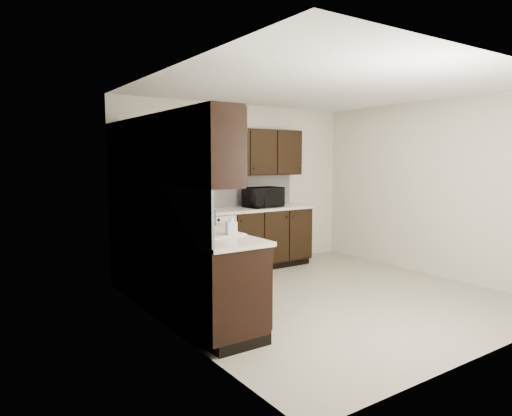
{
  "coord_description": "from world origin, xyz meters",
  "views": [
    {
      "loc": [
        -3.74,
        -3.99,
        1.66
      ],
      "look_at": [
        -0.62,
        0.6,
        1.07
      ],
      "focal_mm": 32.0,
      "sensor_mm": 36.0,
      "label": 1
    }
  ],
  "objects_px": {
    "microwave": "(263,197)",
    "blue_pitcher": "(205,220)",
    "sink": "(202,239)",
    "storage_bin": "(154,211)",
    "toaster_oven": "(149,206)"
  },
  "relations": [
    {
      "from": "microwave",
      "to": "sink",
      "type": "bearing_deg",
      "value": -144.35
    },
    {
      "from": "toaster_oven",
      "to": "blue_pitcher",
      "type": "height_order",
      "value": "blue_pitcher"
    },
    {
      "from": "toaster_oven",
      "to": "microwave",
      "type": "bearing_deg",
      "value": 16.29
    },
    {
      "from": "blue_pitcher",
      "to": "storage_bin",
      "type": "bearing_deg",
      "value": 67.13
    },
    {
      "from": "microwave",
      "to": "toaster_oven",
      "type": "height_order",
      "value": "microwave"
    },
    {
      "from": "blue_pitcher",
      "to": "toaster_oven",
      "type": "bearing_deg",
      "value": 65.53
    },
    {
      "from": "sink",
      "to": "toaster_oven",
      "type": "height_order",
      "value": "sink"
    },
    {
      "from": "microwave",
      "to": "storage_bin",
      "type": "xyz_separation_m",
      "value": [
        -1.86,
        -0.29,
        -0.06
      ]
    },
    {
      "from": "sink",
      "to": "blue_pitcher",
      "type": "bearing_deg",
      "value": -12.17
    },
    {
      "from": "microwave",
      "to": "blue_pitcher",
      "type": "height_order",
      "value": "microwave"
    },
    {
      "from": "toaster_oven",
      "to": "storage_bin",
      "type": "xyz_separation_m",
      "value": [
        -0.05,
        -0.32,
        -0.03
      ]
    },
    {
      "from": "sink",
      "to": "blue_pitcher",
      "type": "distance_m",
      "value": 0.19
    },
    {
      "from": "sink",
      "to": "storage_bin",
      "type": "height_order",
      "value": "sink"
    },
    {
      "from": "microwave",
      "to": "storage_bin",
      "type": "distance_m",
      "value": 1.88
    },
    {
      "from": "toaster_oven",
      "to": "storage_bin",
      "type": "bearing_deg",
      "value": -81.99
    }
  ]
}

